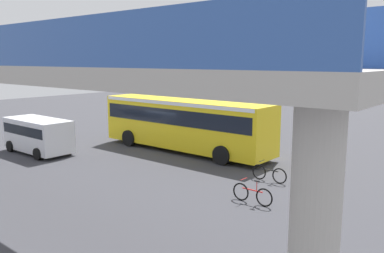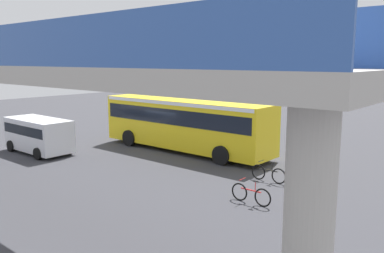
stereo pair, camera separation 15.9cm
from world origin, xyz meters
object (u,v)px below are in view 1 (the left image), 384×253
(parked_van, at_px, (38,133))
(city_bus, at_px, (185,120))
(bicycle_red, at_px, (252,194))
(bicycle_black, at_px, (269,174))
(pedestrian, at_px, (241,131))
(traffic_sign, at_px, (196,111))

(parked_van, bearing_deg, city_bus, -136.75)
(city_bus, relative_size, bicycle_red, 6.52)
(bicycle_black, distance_m, pedestrian, 8.13)
(bicycle_red, relative_size, bicycle_black, 1.00)
(bicycle_black, bearing_deg, traffic_sign, -33.37)
(bicycle_black, height_order, pedestrian, pedestrian)
(bicycle_black, height_order, traffic_sign, traffic_sign)
(traffic_sign, bearing_deg, parked_van, 67.25)
(parked_van, bearing_deg, bicycle_red, -176.96)
(bicycle_red, distance_m, bicycle_black, 3.09)
(city_bus, bearing_deg, traffic_sign, -59.71)
(parked_van, distance_m, pedestrian, 12.62)
(pedestrian, bearing_deg, city_bus, 66.16)
(city_bus, relative_size, parked_van, 2.40)
(traffic_sign, bearing_deg, bicycle_black, 146.63)
(bicycle_red, xyz_separation_m, traffic_sign, (10.24, -9.11, 1.52))
(pedestrian, xyz_separation_m, traffic_sign, (3.90, -0.14, 1.00))
(city_bus, bearing_deg, parked_van, 43.25)
(city_bus, bearing_deg, bicycle_black, 162.06)
(pedestrian, bearing_deg, traffic_sign, -2.10)
(pedestrian, bearing_deg, bicycle_black, 132.18)
(city_bus, distance_m, bicycle_black, 7.60)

